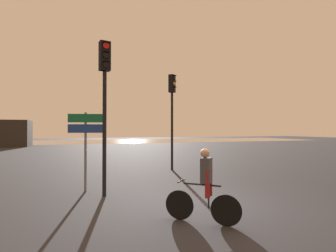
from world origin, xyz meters
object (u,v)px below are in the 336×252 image
traffic_light_near_left (105,89)px  cyclist (205,185)px  direction_sign_post (85,137)px  traffic_light_center (172,104)px

traffic_light_near_left → cyclist: size_ratio=2.93×
direction_sign_post → cyclist: 4.64m
traffic_light_center → traffic_light_near_left: size_ratio=1.01×
direction_sign_post → cyclist: direction_sign_post is taller
traffic_light_near_left → direction_sign_post: size_ratio=1.82×
traffic_light_near_left → cyclist: (1.85, -3.06, -2.46)m
traffic_light_near_left → traffic_light_center: bearing=-143.0°
cyclist → direction_sign_post: bearing=73.9°
traffic_light_center → direction_sign_post: 5.66m
traffic_light_center → traffic_light_near_left: traffic_light_center is taller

